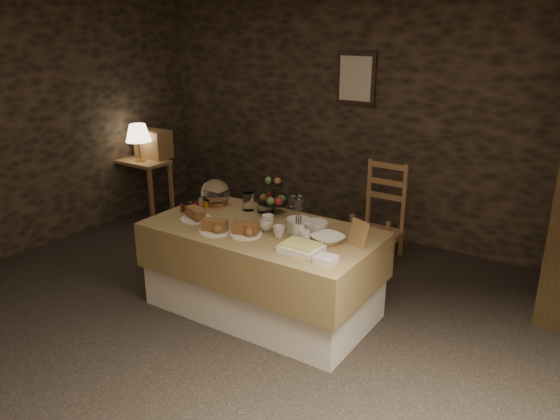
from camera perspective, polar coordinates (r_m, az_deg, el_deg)
The scene contains 27 objects.
ground_plane at distance 4.55m, azimuth -5.28°, elevation -11.93°, with size 5.50×5.00×0.01m, color black.
room_shell at distance 3.97m, azimuth -5.97°, elevation 7.72°, with size 5.52×5.02×2.60m.
buffet_table at distance 4.56m, azimuth -1.87°, elevation -5.61°, with size 1.90×1.01×0.75m.
console_table at distance 6.90m, azimuth -14.28°, elevation 4.08°, with size 0.69×0.39×0.74m.
table_lamp at distance 6.73m, azimuth -14.62°, elevation 7.75°, with size 0.30×0.30×0.45m.
wine_rack at distance 6.92m, azimuth -13.10°, elevation 6.75°, with size 0.42×0.26×0.34m, color olive.
chair at distance 5.73m, azimuth 10.45°, elevation -0.57°, with size 0.47×0.44×0.76m.
framed_picture at distance 6.10m, azimuth 7.96°, elevation 13.46°, with size 0.45×0.04×0.55m.
plate_stack_a at distance 4.36m, azimuth 1.93°, elevation -1.55°, with size 0.19×0.19×0.10m, color silver.
plate_stack_b at distance 4.34m, azimuth 3.70°, elevation -1.78°, with size 0.20×0.20×0.09m, color silver.
cutlery_holder at distance 4.22m, azimuth 1.94°, elevation -2.14°, with size 0.10×0.10×0.12m, color silver.
cup_a at distance 4.36m, azimuth -1.45°, elevation -1.61°, with size 0.11×0.11×0.09m, color silver.
cup_b at distance 4.24m, azimuth -0.13°, elevation -2.26°, with size 0.10×0.10×0.09m, color silver.
mug_c at distance 4.46m, azimuth -1.27°, elevation -1.10°, with size 0.09×0.09×0.10m, color silver.
mug_d at distance 4.16m, azimuth 2.60°, elevation -2.71°, with size 0.08×0.08×0.09m, color silver.
bowl at distance 4.15m, azimuth 4.99°, elevation -3.03°, with size 0.24×0.24×0.06m, color silver.
cake_dome at distance 4.96m, azimuth -6.78°, elevation 1.59°, with size 0.26×0.26×0.26m.
fruit_stand at distance 4.72m, azimuth -0.75°, elevation 1.28°, with size 0.26×0.26×0.37m.
bread_platter_left at distance 4.65m, azimuth -8.80°, elevation -0.55°, with size 0.26×0.26×0.11m.
bread_platter_center at distance 4.37m, azimuth -6.84°, elevation -1.81°, with size 0.26×0.26×0.11m.
bread_platter_right at distance 4.28m, azimuth -3.60°, elevation -2.13°, with size 0.26×0.26×0.11m.
jam_jars at distance 4.92m, azimuth -8.73°, elevation 0.52°, with size 0.18×0.32×0.07m.
tart_dish at distance 3.97m, azimuth 2.24°, elevation -3.97°, with size 0.30×0.22×0.07m.
square_dish at distance 3.82m, azimuth 4.82°, elevation -5.16°, with size 0.14×0.14×0.04m, color silver.
menu_frame at distance 4.10m, azimuth 8.15°, elevation -2.54°, with size 0.17×0.02×0.22m, color olive.
storage_jar_a at distance 4.83m, azimuth -3.33°, elevation 0.90°, with size 0.10×0.10×0.16m, color white.
storage_jar_b at distance 4.77m, azimuth -1.85°, elevation 0.56°, with size 0.09×0.09×0.14m, color white.
Camera 1 is at (2.47, -3.01, 2.35)m, focal length 35.00 mm.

